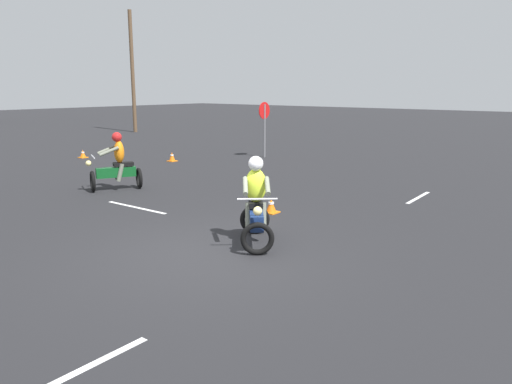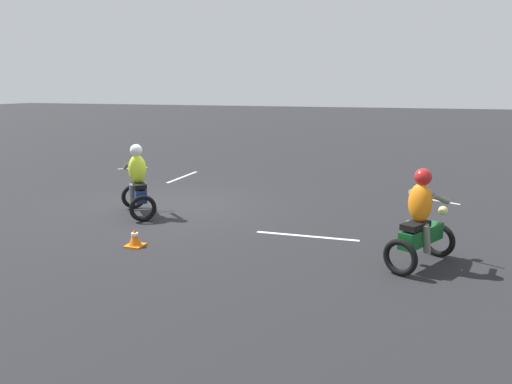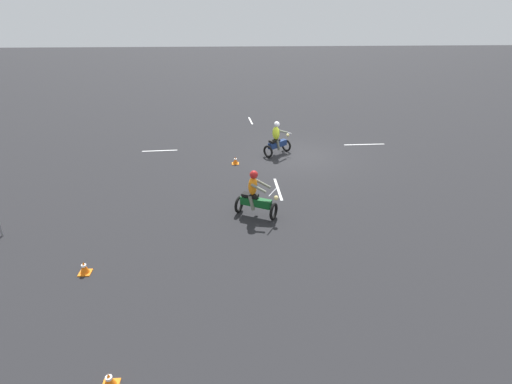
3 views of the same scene
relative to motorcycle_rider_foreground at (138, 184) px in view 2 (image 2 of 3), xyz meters
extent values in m
plane|color=black|center=(-1.03, 0.27, -0.73)|extent=(120.00, 120.00, 0.00)
torus|color=black|center=(-0.52, -0.45, -0.43)|extent=(0.47, 0.52, 0.60)
torus|color=black|center=(0.46, 0.40, -0.43)|extent=(0.47, 0.52, 0.60)
cube|color=navy|center=(-0.03, -0.02, -0.21)|extent=(0.99, 0.90, 0.28)
cube|color=black|center=(0.14, 0.12, 0.01)|extent=(0.59, 0.56, 0.10)
cylinder|color=silver|center=(-0.48, -0.42, 0.27)|extent=(0.49, 0.55, 0.04)
sphere|color=#F2E08C|center=(-0.58, -0.50, 0.09)|extent=(0.23, 0.23, 0.16)
ellipsoid|color=#D8F233|center=(0.06, 0.06, 0.37)|extent=(0.47, 0.49, 0.64)
cylinder|color=slate|center=(-0.29, 0.01, 0.42)|extent=(0.47, 0.43, 0.27)
cylinder|color=slate|center=(-0.03, -0.29, 0.42)|extent=(0.47, 0.43, 0.27)
cylinder|color=slate|center=(-0.04, 0.15, -0.21)|extent=(0.26, 0.25, 0.51)
cylinder|color=slate|center=(0.14, -0.06, -0.21)|extent=(0.26, 0.25, 0.51)
sphere|color=white|center=(0.03, 0.03, 0.79)|extent=(0.39, 0.39, 0.28)
torus|color=black|center=(0.80, 6.55, -0.43)|extent=(0.36, 0.58, 0.60)
torus|color=black|center=(1.96, 5.96, -0.43)|extent=(0.36, 0.58, 0.60)
cube|color=#0F4C1E|center=(1.38, 6.25, -0.21)|extent=(1.09, 0.71, 0.28)
cube|color=black|center=(1.57, 6.15, 0.01)|extent=(0.62, 0.49, 0.10)
cylinder|color=silver|center=(0.84, 6.52, 0.27)|extent=(0.35, 0.64, 0.04)
sphere|color=#F2E08C|center=(0.73, 6.58, 0.09)|extent=(0.22, 0.22, 0.16)
ellipsoid|color=orange|center=(1.49, 6.20, 0.37)|extent=(0.43, 0.48, 0.64)
cylinder|color=slate|center=(1.31, 6.51, 0.42)|extent=(0.53, 0.33, 0.27)
cylinder|color=slate|center=(1.13, 6.16, 0.42)|extent=(0.53, 0.33, 0.27)
cylinder|color=slate|center=(1.53, 6.33, -0.21)|extent=(0.27, 0.22, 0.51)
cylinder|color=slate|center=(1.40, 6.08, -0.21)|extent=(0.27, 0.22, 0.51)
sphere|color=red|center=(1.45, 6.22, 0.79)|extent=(0.38, 0.38, 0.28)
cube|color=orange|center=(2.04, 1.18, -0.71)|extent=(0.32, 0.32, 0.03)
cone|color=orange|center=(2.04, 1.18, -0.54)|extent=(0.24, 0.24, 0.32)
cylinder|color=white|center=(2.04, 1.18, -0.49)|extent=(0.13, 0.13, 0.05)
cube|color=silver|center=(0.38, 4.09, -0.72)|extent=(0.16, 2.08, 0.01)
cube|color=silver|center=(-4.76, -1.30, -0.72)|extent=(2.16, 0.14, 0.01)
camera|label=1|loc=(-7.06, -5.68, 2.18)|focal=35.00mm
camera|label=2|loc=(9.76, 6.22, 2.23)|focal=35.00mm
camera|label=3|loc=(2.08, 18.43, 5.83)|focal=28.00mm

